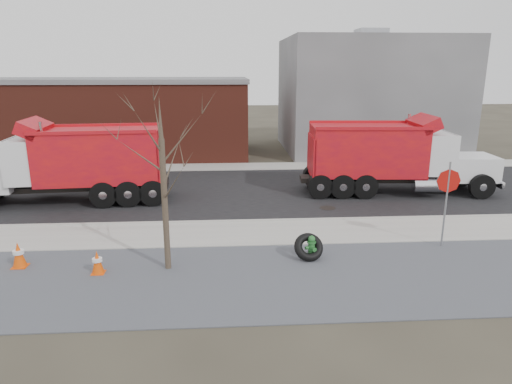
{
  "coord_description": "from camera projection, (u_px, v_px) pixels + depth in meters",
  "views": [
    {
      "loc": [
        -1.34,
        -15.58,
        5.95
      ],
      "look_at": [
        -0.28,
        1.01,
        1.4
      ],
      "focal_mm": 32.0,
      "sensor_mm": 36.0,
      "label": 1
    }
  ],
  "objects": [
    {
      "name": "gravel_verge",
      "position": [
        275.0,
        278.0,
        13.28
      ],
      "size": [
        60.0,
        5.0,
        0.03
      ],
      "primitive_type": "cube",
      "color": "slate",
      "rests_on": "ground"
    },
    {
      "name": "building_grey",
      "position": [
        367.0,
        95.0,
        33.48
      ],
      "size": [
        12.0,
        10.0,
        8.0
      ],
      "color": "gray",
      "rests_on": "ground"
    },
    {
      "name": "bare_tree",
      "position": [
        163.0,
        163.0,
        13.08
      ],
      "size": [
        3.2,
        3.2,
        5.2
      ],
      "color": "#382D23",
      "rests_on": "ground"
    },
    {
      "name": "truck_tire",
      "position": [
        309.0,
        247.0,
        14.53
      ],
      "size": [
        1.04,
        0.91,
        0.9
      ],
      "color": "black",
      "rests_on": "ground"
    },
    {
      "name": "far_sidewalk",
      "position": [
        249.0,
        167.0,
        28.2
      ],
      "size": [
        60.0,
        2.0,
        0.06
      ],
      "primitive_type": "cube",
      "color": "#9E9B93",
      "rests_on": "ground"
    },
    {
      "name": "stop_sign",
      "position": [
        447.0,
        190.0,
        15.12
      ],
      "size": [
        0.81,
        0.06,
        2.97
      ],
      "rotation": [
        0.0,
        0.0,
        -0.41
      ],
      "color": "gray",
      "rests_on": "ground"
    },
    {
      "name": "dump_truck_red_b",
      "position": [
        73.0,
        161.0,
        20.38
      ],
      "size": [
        9.03,
        3.19,
        3.76
      ],
      "rotation": [
        0.0,
        0.0,
        3.22
      ],
      "color": "black",
      "rests_on": "ground"
    },
    {
      "name": "ground",
      "position": [
        265.0,
        236.0,
        16.65
      ],
      "size": [
        120.0,
        120.0,
        0.0
      ],
      "primitive_type": "plane",
      "color": "#383328",
      "rests_on": "ground"
    },
    {
      "name": "traffic_cone_far",
      "position": [
        19.0,
        255.0,
        13.93
      ],
      "size": [
        0.43,
        0.43,
        0.83
      ],
      "color": "#EB4B07",
      "rests_on": "ground"
    },
    {
      "name": "dump_truck_red_a",
      "position": [
        391.0,
        155.0,
        21.95
      ],
      "size": [
        9.38,
        3.1,
        3.74
      ],
      "rotation": [
        0.0,
        0.0,
        -0.07
      ],
      "color": "black",
      "rests_on": "ground"
    },
    {
      "name": "road",
      "position": [
        255.0,
        191.0,
        22.71
      ],
      "size": [
        60.0,
        9.4,
        0.02
      ],
      "primitive_type": "cube",
      "color": "black",
      "rests_on": "ground"
    },
    {
      "name": "fire_hydrant",
      "position": [
        311.0,
        248.0,
        14.58
      ],
      "size": [
        0.45,
        0.44,
        0.79
      ],
      "rotation": [
        0.0,
        0.0,
        0.35
      ],
      "color": "#2F742C",
      "rests_on": "ground"
    },
    {
      "name": "traffic_cone_near",
      "position": [
        97.0,
        262.0,
        13.51
      ],
      "size": [
        0.38,
        0.38,
        0.73
      ],
      "color": "#EB4B07",
      "rests_on": "ground"
    },
    {
      "name": "sidewalk",
      "position": [
        265.0,
        233.0,
        16.89
      ],
      "size": [
        60.0,
        2.5,
        0.06
      ],
      "primitive_type": "cube",
      "color": "#9E9B93",
      "rests_on": "ground"
    },
    {
      "name": "building_brick",
      "position": [
        102.0,
        117.0,
        31.7
      ],
      "size": [
        20.2,
        8.2,
        5.3
      ],
      "color": "maroon",
      "rests_on": "ground"
    },
    {
      "name": "curb",
      "position": [
        262.0,
        221.0,
        18.13
      ],
      "size": [
        60.0,
        0.15,
        0.11
      ],
      "primitive_type": "cube",
      "color": "#9E9B93",
      "rests_on": "ground"
    }
  ]
}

